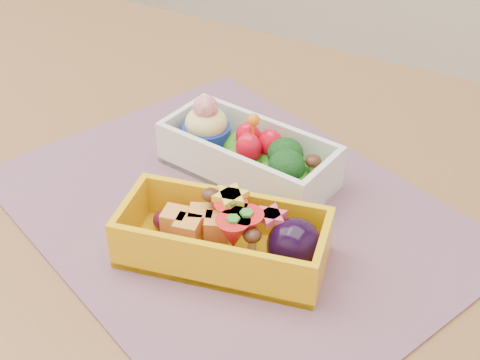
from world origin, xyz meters
The scene contains 4 objects.
table centered at (0.00, 0.00, 0.65)m, with size 1.20×0.80×0.75m.
placemat centered at (0.05, 0.00, 0.75)m, with size 0.45×0.35×0.00m, color #885D74.
bento_white centered at (0.03, 0.06, 0.78)m, with size 0.19×0.10×0.08m.
bento_yellow centered at (0.08, -0.06, 0.78)m, with size 0.20×0.12×0.06m.
Camera 1 is at (0.31, -0.44, 1.17)m, focal length 49.54 mm.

